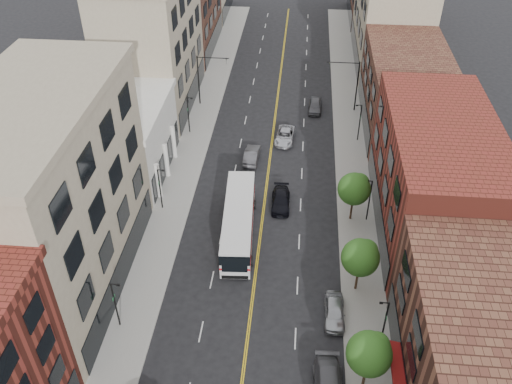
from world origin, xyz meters
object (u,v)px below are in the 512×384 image
(car_parked_far, at_px, (334,312))
(car_lane_b, at_px, (285,136))
(car_lane_a, at_px, (281,200))
(car_lane_behind, at_px, (252,155))
(car_lane_c, at_px, (315,106))
(city_bus, at_px, (239,220))

(car_parked_far, relative_size, car_lane_b, 0.87)
(car_parked_far, distance_m, car_lane_a, 16.09)
(car_lane_a, relative_size, car_lane_b, 0.96)
(car_lane_behind, height_order, car_lane_c, car_lane_behind)
(car_lane_behind, bearing_deg, car_lane_a, 117.43)
(car_parked_far, relative_size, car_lane_c, 0.97)
(city_bus, bearing_deg, car_lane_c, 70.74)
(car_lane_behind, xyz_separation_m, car_lane_a, (4.01, -8.59, -0.07))
(city_bus, xyz_separation_m, car_lane_behind, (0.01, 13.73, -1.18))
(city_bus, height_order, car_lane_a, city_bus)
(car_parked_far, bearing_deg, car_lane_behind, 111.87)
(car_lane_c, bearing_deg, car_lane_a, -97.25)
(city_bus, relative_size, car_lane_behind, 2.83)
(car_lane_c, bearing_deg, car_lane_b, -112.34)
(car_lane_behind, xyz_separation_m, car_lane_b, (3.83, 4.91, -0.07))
(car_lane_behind, xyz_separation_m, car_lane_c, (7.68, 13.31, -0.00))
(car_lane_b, bearing_deg, car_lane_a, -83.98)
(city_bus, relative_size, car_parked_far, 3.01)
(car_parked_far, distance_m, car_lane_b, 29.19)
(car_lane_a, distance_m, car_lane_c, 22.21)
(car_parked_far, xyz_separation_m, car_lane_a, (-5.45, 15.14, -0.04))
(city_bus, bearing_deg, car_lane_behind, 86.58)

